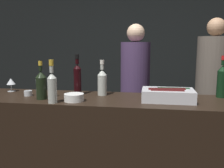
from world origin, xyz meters
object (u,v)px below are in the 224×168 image
rose_wine_bottle (52,85)px  red_wine_bottle_black_foil (77,77)px  red_wine_bottle_burgundy (222,80)px  champagne_bottle (41,84)px  ice_bin_with_bottles (168,94)px  person_blond_tee (212,86)px  wine_glass (11,82)px  white_wine_bottle (102,81)px  person_in_hoodie (135,88)px  bowl_white (74,97)px  candle_votive (28,93)px

rose_wine_bottle → red_wine_bottle_black_foil: size_ratio=0.92×
red_wine_bottle_black_foil → red_wine_bottle_burgundy: (1.26, 0.08, -0.01)m
champagne_bottle → red_wine_bottle_burgundy: (1.51, 0.31, 0.02)m
ice_bin_with_bottles → person_blond_tee: 1.18m
red_wine_bottle_black_foil → person_blond_tee: size_ratio=0.21×
ice_bin_with_bottles → wine_glass: (-1.49, 0.17, 0.04)m
red_wine_bottle_burgundy → person_blond_tee: (0.11, 0.81, -0.19)m
white_wine_bottle → person_in_hoodie: bearing=73.1°
wine_glass → champagne_bottle: 0.52m
red_wine_bottle_burgundy → rose_wine_bottle: bearing=-162.6°
white_wine_bottle → red_wine_bottle_burgundy: bearing=3.9°
wine_glass → white_wine_bottle: size_ratio=0.40×
wine_glass → rose_wine_bottle: size_ratio=0.38×
red_wine_bottle_black_foil → white_wine_bottle: 0.23m
rose_wine_bottle → red_wine_bottle_black_foil: bearing=73.7°
white_wine_bottle → person_blond_tee: bearing=37.4°
red_wine_bottle_black_foil → red_wine_bottle_burgundy: bearing=3.8°
rose_wine_bottle → champagne_bottle: (-0.14, 0.12, -0.01)m
bowl_white → person_in_hoodie: 1.15m
champagne_bottle → person_blond_tee: (1.62, 1.12, -0.17)m
wine_glass → white_wine_bottle: 0.91m
candle_votive → champagne_bottle: (0.18, -0.11, 0.10)m
champagne_bottle → bowl_white: bearing=-5.5°
person_in_hoodie → candle_votive: bearing=4.4°
bowl_white → red_wine_bottle_black_foil: bearing=100.3°
white_wine_bottle → person_blond_tee: size_ratio=0.18×
rose_wine_bottle → wine_glass: bearing=146.5°
ice_bin_with_bottles → candle_votive: (-1.23, 0.01, -0.03)m
candle_votive → red_wine_bottle_burgundy: 1.71m
ice_bin_with_bottles → rose_wine_bottle: rose_wine_bottle is taller
rose_wine_bottle → person_in_hoodie: size_ratio=0.20×
wine_glass → red_wine_bottle_burgundy: red_wine_bottle_burgundy is taller
white_wine_bottle → wine_glass: bearing=178.2°
person_in_hoodie → wine_glass: bearing=-8.1°
person_in_hoodie → champagne_bottle: bearing=13.7°
ice_bin_with_bottles → rose_wine_bottle: size_ratio=1.22×
white_wine_bottle → person_in_hoodie: 0.86m
champagne_bottle → person_in_hoodie: (0.71, 1.04, -0.20)m
rose_wine_bottle → white_wine_bottle: rose_wine_bottle is taller
person_in_hoodie → ice_bin_with_bottles: bearing=67.7°
wine_glass → person_blond_tee: 2.24m
red_wine_bottle_burgundy → person_in_hoodie: size_ratio=0.21×
rose_wine_bottle → candle_votive: bearing=145.4°
candle_votive → rose_wine_bottle: (0.32, -0.22, 0.12)m
candle_votive → person_in_hoodie: 1.29m
rose_wine_bottle → white_wine_bottle: (0.33, 0.36, -0.01)m
ice_bin_with_bottles → white_wine_bottle: bearing=166.1°
wine_glass → red_wine_bottle_black_foil: (0.68, -0.04, 0.07)m
champagne_bottle → white_wine_bottle: champagne_bottle is taller
candle_votive → champagne_bottle: size_ratio=0.22×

